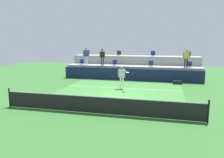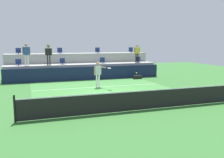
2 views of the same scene
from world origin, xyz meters
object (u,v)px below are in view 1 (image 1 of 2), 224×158
(spectator_in_white, at_px, (86,54))
(tennis_ball, at_px, (121,80))
(tennis_player, at_px, (122,75))
(equipment_bag, at_px, (178,83))
(stadium_chair_lower_left, at_px, (115,63))
(stadium_chair_lower_far_right, at_px, (189,65))
(stadium_chair_lower_right, at_px, (151,64))
(spectator_leaning_on_rail, at_px, (186,56))
(stadium_chair_upper_right, at_px, (153,54))
(stadium_chair_lower_far_left, at_px, (82,62))
(stadium_chair_upper_left, at_px, (119,54))
(stadium_chair_upper_far_right, at_px, (189,55))
(spectator_with_hat, at_px, (102,55))
(stadium_chair_upper_far_left, at_px, (87,53))

(spectator_in_white, distance_m, tennis_ball, 10.48)
(tennis_player, height_order, tennis_ball, tennis_player)
(spectator_in_white, distance_m, equipment_bag, 9.28)
(stadium_chair_lower_left, relative_size, stadium_chair_lower_far_right, 1.00)
(stadium_chair_lower_left, bearing_deg, tennis_player, -70.42)
(stadium_chair_lower_right, xyz_separation_m, spectator_leaning_on_rail, (3.17, -0.38, 0.80))
(equipment_bag, bearing_deg, stadium_chair_upper_right, 121.72)
(stadium_chair_lower_far_left, xyz_separation_m, stadium_chair_upper_left, (3.54, 1.80, 0.85))
(stadium_chair_lower_far_right, height_order, stadium_chair_upper_left, stadium_chair_upper_left)
(stadium_chair_upper_far_right, xyz_separation_m, spectator_with_hat, (-8.25, -2.18, -0.04))
(stadium_chair_upper_far_left, xyz_separation_m, stadium_chair_upper_right, (7.12, 0.00, 0.00))
(tennis_player, bearing_deg, stadium_chair_upper_right, 74.33)
(stadium_chair_lower_right, bearing_deg, equipment_bag, -40.28)
(spectator_in_white, relative_size, tennis_ball, 25.94)
(stadium_chair_lower_far_left, distance_m, stadium_chair_upper_far_left, 1.99)
(stadium_chair_lower_far_left, height_order, tennis_ball, stadium_chair_lower_far_left)
(stadium_chair_lower_far_right, xyz_separation_m, spectator_leaning_on_rail, (-0.35, -0.38, 0.80))
(stadium_chair_lower_far_right, relative_size, tennis_ball, 7.65)
(stadium_chair_lower_far_left, relative_size, stadium_chair_lower_left, 1.00)
(stadium_chair_lower_right, height_order, equipment_bag, stadium_chair_lower_right)
(stadium_chair_upper_left, height_order, tennis_player, stadium_chair_upper_left)
(spectator_leaning_on_rail, bearing_deg, stadium_chair_lower_right, 173.11)
(stadium_chair_upper_right, relative_size, equipment_bag, 0.68)
(stadium_chair_lower_far_left, distance_m, stadium_chair_lower_left, 3.50)
(spectator_leaning_on_rail, bearing_deg, equipment_bag, -113.13)
(stadium_chair_upper_far_left, height_order, spectator_leaning_on_rail, spectator_leaning_on_rail)
(stadium_chair_upper_far_left, distance_m, spectator_leaning_on_rail, 10.47)
(stadium_chair_upper_left, bearing_deg, stadium_chair_lower_far_left, -153.06)
(stadium_chair_upper_far_right, bearing_deg, stadium_chair_upper_left, 180.00)
(tennis_ball, bearing_deg, stadium_chair_upper_right, 84.72)
(stadium_chair_lower_far_left, xyz_separation_m, spectator_with_hat, (2.34, -0.38, 0.81))
(stadium_chair_lower_far_right, bearing_deg, stadium_chair_lower_left, 180.00)
(stadium_chair_lower_far_right, height_order, tennis_player, same)
(stadium_chair_upper_right, bearing_deg, stadium_chair_upper_far_left, 180.00)
(stadium_chair_lower_left, xyz_separation_m, stadium_chair_upper_left, (0.04, 1.80, 0.85))
(equipment_bag, bearing_deg, stadium_chair_lower_right, 139.72)
(stadium_chair_lower_left, height_order, tennis_player, same)
(stadium_chair_lower_left, bearing_deg, stadium_chair_upper_right, 26.47)
(spectator_in_white, bearing_deg, stadium_chair_lower_far_right, 2.21)
(stadium_chair_upper_far_right, bearing_deg, spectator_with_hat, -165.18)
(stadium_chair_lower_left, bearing_deg, spectator_with_hat, -161.64)
(stadium_chair_lower_right, bearing_deg, tennis_player, -110.44)
(spectator_in_white, xyz_separation_m, spectator_with_hat, (1.70, -0.00, -0.05))
(spectator_in_white, bearing_deg, equipment_bag, -10.81)
(stadium_chair_lower_right, distance_m, stadium_chair_upper_far_right, 4.06)
(stadium_chair_upper_left, distance_m, tennis_player, 7.01)
(tennis_ball, xyz_separation_m, equipment_bag, (3.42, 7.21, -1.31))
(tennis_player, bearing_deg, spectator_in_white, 135.57)
(spectator_with_hat, bearing_deg, stadium_chair_lower_far_right, 2.67)
(stadium_chair_lower_far_left, relative_size, stadium_chair_upper_right, 1.00)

